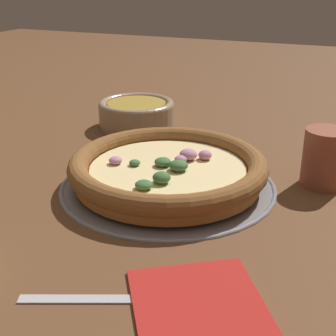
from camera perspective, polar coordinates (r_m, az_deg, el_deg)
name	(u,v)px	position (r m, az deg, el deg)	size (l,w,h in m)	color
ground_plane	(168,186)	(0.68, 0.00, -2.19)	(3.00, 3.00, 0.00)	brown
pizza_tray	(168,184)	(0.68, 0.00, -1.94)	(0.31, 0.31, 0.01)	gray
pizza	(168,168)	(0.67, 0.00, -0.06)	(0.28, 0.28, 0.04)	#A86B33
bowl_near	(137,113)	(0.93, -3.84, 6.74)	(0.15, 0.15, 0.05)	#9E8466
drinking_cup	(325,158)	(0.70, 18.58, 1.18)	(0.06, 0.06, 0.08)	brown
napkin	(198,301)	(0.45, 3.66, -15.87)	(0.17, 0.17, 0.01)	#B2231E
fork	(124,299)	(0.46, -5.34, -15.56)	(0.17, 0.09, 0.00)	#B7B7BC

